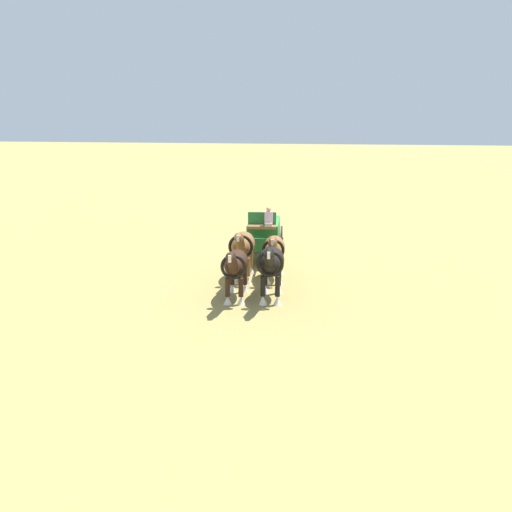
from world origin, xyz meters
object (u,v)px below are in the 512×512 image
object	(u,v)px
show_wagon	(264,233)
draft_horse_lead_off	(236,265)
draft_horse_rear_off	(243,246)
draft_horse_lead_near	(271,263)
draft_horse_rear_near	(274,249)

from	to	relation	value
show_wagon	draft_horse_lead_off	bearing A→B (deg)	-0.90
draft_horse_rear_off	draft_horse_lead_near	size ratio (longest dim) A/B	1.05
draft_horse_rear_off	draft_horse_lead_off	distance (m)	2.62
draft_horse_rear_off	draft_horse_lead_off	xyz separation A→B (m)	(2.61, 0.23, -0.12)
show_wagon	draft_horse_rear_off	bearing A→B (deg)	-5.13
draft_horse_rear_near	draft_horse_rear_off	distance (m)	1.30
draft_horse_lead_off	draft_horse_rear_near	bearing A→B (deg)	158.49
draft_horse_lead_off	show_wagon	bearing A→B (deg)	179.10
show_wagon	draft_horse_rear_near	xyz separation A→B (m)	(3.58, 0.97, 0.10)
draft_horse_lead_off	draft_horse_rear_off	bearing A→B (deg)	-174.93
draft_horse_rear_off	draft_horse_rear_near	bearing A→B (deg)	94.29
show_wagon	draft_horse_lead_near	bearing A→B (deg)	10.98
draft_horse_rear_near	draft_horse_lead_off	world-z (taller)	draft_horse_rear_near
draft_horse_rear_off	draft_horse_lead_near	xyz separation A→B (m)	(2.48, 1.53, -0.01)
draft_horse_rear_near	draft_horse_lead_off	bearing A→B (deg)	-21.51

